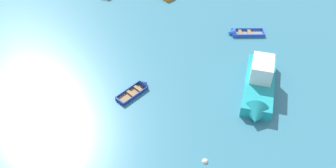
{
  "coord_description": "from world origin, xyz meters",
  "views": [
    {
      "loc": [
        0.95,
        2.16,
        19.58
      ],
      "look_at": [
        0.0,
        22.42,
        0.15
      ],
      "focal_mm": 39.36,
      "sensor_mm": 36.0,
      "label": 1
    }
  ],
  "objects_px": {
    "rowboat_deep_blue_outer_right": "(139,88)",
    "mooring_buoy_trailing": "(205,162)",
    "rowboat_blue_cluster_outer": "(238,33)",
    "motor_launch_turquoise_foreground_center": "(259,87)"
  },
  "relations": [
    {
      "from": "rowboat_blue_cluster_outer",
      "to": "mooring_buoy_trailing",
      "type": "height_order",
      "value": "rowboat_blue_cluster_outer"
    },
    {
      "from": "motor_launch_turquoise_foreground_center",
      "to": "rowboat_deep_blue_outer_right",
      "type": "bearing_deg",
      "value": 179.35
    },
    {
      "from": "rowboat_deep_blue_outer_right",
      "to": "rowboat_blue_cluster_outer",
      "type": "relative_size",
      "value": 0.82
    },
    {
      "from": "rowboat_deep_blue_outer_right",
      "to": "motor_launch_turquoise_foreground_center",
      "type": "bearing_deg",
      "value": -0.65
    },
    {
      "from": "motor_launch_turquoise_foreground_center",
      "to": "rowboat_deep_blue_outer_right",
      "type": "height_order",
      "value": "motor_launch_turquoise_foreground_center"
    },
    {
      "from": "mooring_buoy_trailing",
      "to": "rowboat_deep_blue_outer_right",
      "type": "bearing_deg",
      "value": 127.36
    },
    {
      "from": "rowboat_deep_blue_outer_right",
      "to": "mooring_buoy_trailing",
      "type": "height_order",
      "value": "rowboat_deep_blue_outer_right"
    },
    {
      "from": "motor_launch_turquoise_foreground_center",
      "to": "rowboat_deep_blue_outer_right",
      "type": "distance_m",
      "value": 8.89
    },
    {
      "from": "motor_launch_turquoise_foreground_center",
      "to": "rowboat_blue_cluster_outer",
      "type": "xyz_separation_m",
      "value": [
        -0.78,
        7.53,
        -0.6
      ]
    },
    {
      "from": "rowboat_deep_blue_outer_right",
      "to": "mooring_buoy_trailing",
      "type": "relative_size",
      "value": 7.06
    }
  ]
}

